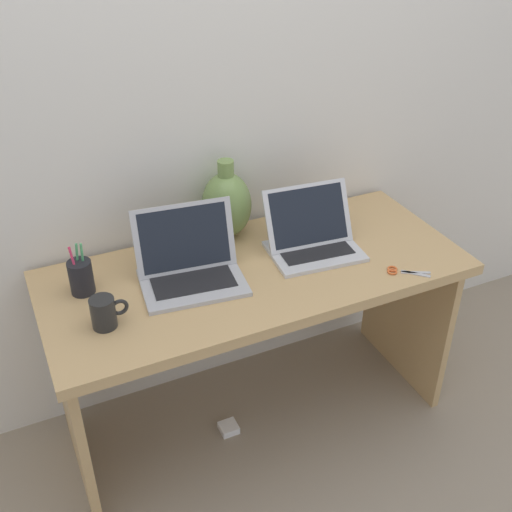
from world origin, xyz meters
The scene contains 10 objects.
ground_plane centered at (0.00, 0.00, 0.00)m, with size 6.00×6.00×0.00m, color gray.
back_wall centered at (0.00, 0.36, 1.20)m, with size 4.40×0.04×2.40m, color silver.
desk centered at (0.00, 0.00, 0.57)m, with size 1.47×0.63×0.73m.
laptop_left centered at (-0.23, 0.04, 0.79)m, with size 0.37×0.29×0.24m.
laptop_right centered at (0.23, 0.03, 0.78)m, with size 0.34×0.27×0.22m.
green_vase centered at (0.00, 0.26, 0.85)m, with size 0.18×0.18×0.30m.
coffee_mug centered at (-0.55, -0.09, 0.78)m, with size 0.12×0.08×0.10m.
pen_cup centered at (-0.57, 0.11, 0.79)m, with size 0.08×0.08×0.18m.
scissors centered at (0.44, -0.23, 0.73)m, with size 0.14×0.11×0.01m.
power_brick centered at (-0.13, -0.03, 0.01)m, with size 0.07×0.07×0.03m, color white.
Camera 1 is at (-0.75, -1.63, 1.93)m, focal length 43.84 mm.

